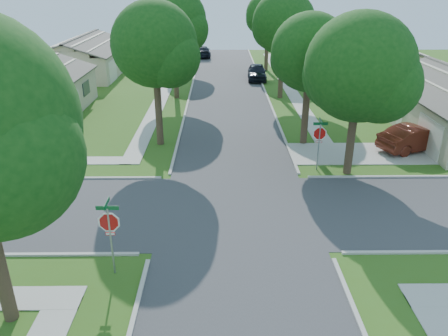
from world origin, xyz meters
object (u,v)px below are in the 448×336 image
tree_ne_corner (360,73)px  car_curb_west (203,51)px  tree_e_mid (284,26)px  house_ne_far (376,65)px  tree_w_mid (174,23)px  car_driveway (416,138)px  stop_sign_ne (320,136)px  tree_w_near (156,48)px  tree_w_far (185,21)px  house_nw_near (22,99)px  tree_e_far (268,17)px  car_curb_east (257,72)px  stop_sign_sw (109,225)px  house_nw_far (85,60)px  tree_e_near (311,56)px

tree_ne_corner → car_curb_west: 40.81m
tree_e_mid → house_ne_far: tree_e_mid is taller
tree_w_mid → car_driveway: (16.14, -13.26, -5.68)m
stop_sign_ne → car_curb_west: (-7.83, 38.90, -1.30)m
tree_w_near → car_driveway: 17.04m
tree_w_far → house_nw_near: 22.49m
tree_w_near → car_driveway: tree_w_near is taller
tree_e_far → car_curb_west: (-7.88, 9.60, -5.25)m
tree_e_mid → car_curb_east: bearing=101.5°
stop_sign_sw → car_curb_east: bearing=76.7°
stop_sign_sw → tree_e_far: size_ratio=0.34×
tree_ne_corner → house_ne_far: (9.63, 24.79, -4.08)m
tree_w_mid → car_curb_east: (7.84, 7.68, -5.67)m
tree_w_mid → tree_ne_corner: tree_w_mid is taller
tree_w_far → tree_ne_corner: bearing=-69.7°
tree_w_mid → tree_w_far: size_ratio=1.19×
car_curb_west → tree_e_far: bearing=123.8°
house_nw_far → car_driveway: bearing=-41.4°
car_curb_west → tree_e_mid: bearing=103.6°
house_ne_far → car_driveway: house_ne_far is taller
stop_sign_sw → stop_sign_ne: (9.40, 9.40, 0.00)m
house_nw_near → stop_sign_sw: bearing=-60.2°
stop_sign_sw → house_nw_near: (-11.29, 19.70, -0.51)m
car_curb_east → tree_w_mid: bearing=-133.2°
tree_e_mid → tree_w_near: bearing=-128.1°
stop_sign_sw → car_curb_east: size_ratio=0.62×
tree_w_mid → tree_w_near: bearing=-90.0°
tree_w_near → car_curb_east: (7.84, 19.68, -5.29)m
stop_sign_sw → house_nw_near: size_ratio=0.22×
tree_e_far → car_driveway: bearing=-75.6°
stop_sign_sw → tree_w_far: bearing=89.9°
tree_e_near → house_ne_far: (11.24, 19.99, -4.13)m
tree_ne_corner → car_curb_east: bearing=97.4°
car_curb_west → tree_e_near: bearing=97.2°
tree_e_far → stop_sign_sw: bearing=-103.7°
stop_sign_sw → tree_e_far: 40.04m
tree_e_far → house_ne_far: 13.09m
stop_sign_sw → house_ne_far: size_ratio=0.22×
house_nw_near → house_nw_far: bearing=90.0°
tree_e_far → car_curb_west: size_ratio=1.74×
tree_ne_corner → house_nw_near: (-22.35, 10.79, -4.08)m
tree_w_near → tree_ne_corner: size_ratio=1.04×
car_curb_east → house_nw_near: bearing=-142.1°
tree_e_far → house_ne_far: (11.24, -5.01, -4.46)m
tree_e_mid → stop_sign_sw: bearing=-110.2°
tree_w_far → car_driveway: tree_w_far is taller
stop_sign_ne → tree_e_mid: bearing=89.8°
car_curb_west → car_curb_east: bearing=107.4°
stop_sign_ne → stop_sign_sw: bearing=-135.0°
tree_e_far → tree_w_far: 9.42m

